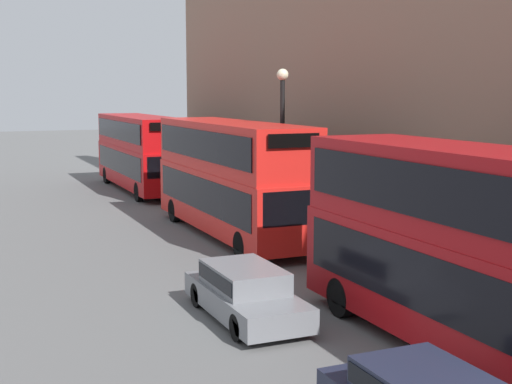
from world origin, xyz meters
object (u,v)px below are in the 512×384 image
object	(u,v)px
bus_leading	(475,245)
bus_third_in_queue	(140,150)
bus_second_in_queue	(231,174)
car_hatchback	(245,291)

from	to	relation	value
bus_leading	bus_third_in_queue	distance (m)	28.20
bus_second_in_queue	car_hatchback	world-z (taller)	bus_second_in_queue
bus_third_in_queue	car_hatchback	bearing A→B (deg)	-98.12
bus_third_in_queue	bus_leading	bearing A→B (deg)	-90.00
bus_second_in_queue	bus_third_in_queue	bearing A→B (deg)	90.00
bus_leading	bus_third_in_queue	xyz separation A→B (m)	(0.00, 28.20, -0.11)
bus_leading	car_hatchback	world-z (taller)	bus_leading
bus_leading	car_hatchback	xyz separation A→B (m)	(-3.40, 4.38, -1.76)
bus_third_in_queue	car_hatchback	world-z (taller)	bus_third_in_queue
bus_second_in_queue	bus_leading	bearing A→B (deg)	-90.00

